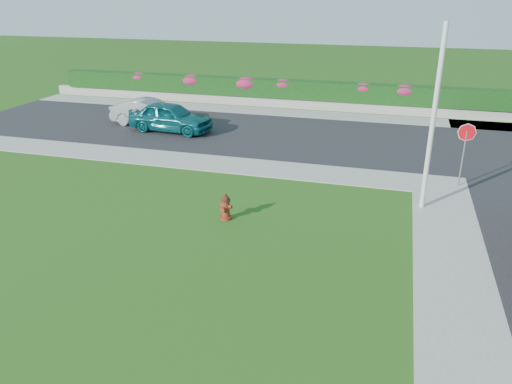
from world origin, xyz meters
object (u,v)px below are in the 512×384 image
(stop_sign, at_px, (466,141))
(sedan_teal, at_px, (170,117))
(fire_hydrant, at_px, (226,207))
(sedan_silver, at_px, (150,112))
(utility_pole, at_px, (433,121))

(stop_sign, bearing_deg, sedan_teal, 179.79)
(fire_hydrant, height_order, sedan_silver, sedan_silver)
(sedan_teal, relative_size, stop_sign, 1.81)
(sedan_silver, bearing_deg, fire_hydrant, -139.17)
(sedan_teal, height_order, stop_sign, stop_sign)
(sedan_teal, bearing_deg, utility_pole, -113.00)
(fire_hydrant, height_order, sedan_teal, sedan_teal)
(stop_sign, bearing_deg, fire_hydrant, -128.86)
(utility_pole, bearing_deg, sedan_silver, 151.87)
(sedan_teal, distance_m, stop_sign, 14.38)
(sedan_teal, distance_m, utility_pole, 14.19)
(utility_pole, bearing_deg, sedan_teal, 151.83)
(fire_hydrant, bearing_deg, sedan_teal, 135.67)
(fire_hydrant, relative_size, sedan_teal, 0.20)
(fire_hydrant, relative_size, utility_pole, 0.14)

